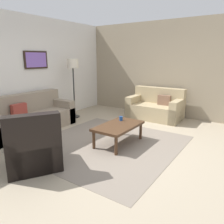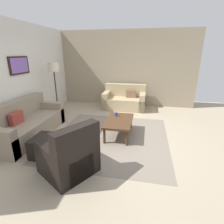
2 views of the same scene
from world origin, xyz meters
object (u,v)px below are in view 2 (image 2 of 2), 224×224
Objects in this scene: ottoman at (47,146)px; framed_artwork at (19,65)px; couch_main at (25,125)px; coffee_table at (119,122)px; armchair_leather at (70,158)px; lamp_standing at (54,73)px; cup at (116,114)px; couch_loveseat at (125,100)px.

ottoman is 0.79× the size of framed_artwork.
couch_main is 1.24m from ottoman.
coffee_table is (1.19, -1.28, 0.16)m from ottoman.
lamp_standing reaches higher than armchair_leather.
armchair_leather is 1.97× the size of ottoman.
lamp_standing is at bearing 70.80° from cup.
framed_artwork is (-0.85, 0.50, 0.27)m from lamp_standing.
coffee_table is at bearing -78.05° from couch_main.
armchair_leather is (-3.92, 0.42, 0.01)m from couch_loveseat.
armchair_leather is at bearing 173.94° from couch_loveseat.
lamp_standing is (2.21, 0.93, 1.21)m from ottoman.
couch_loveseat is at bearing -37.57° from couch_main.
couch_main and couch_loveseat have the same top height.
couch_main is 1.95× the size of armchair_leather.
cup is at bearing -70.25° from couch_main.
couch_loveseat reaches higher than coffee_table.
armchair_leather is at bearing -130.07° from framed_artwork.
cup is at bearing -13.17° from armchair_leather.
coffee_table is at bearing -156.58° from cup.
armchair_leather reaches higher than couch_loveseat.
lamp_standing is at bearing 31.68° from armchair_leather.
couch_main is at bearing -148.50° from framed_artwork.
framed_artwork is at bearing 129.98° from couch_loveseat.
armchair_leather is at bearing -121.68° from ottoman.
ottoman is at bearing 142.13° from cup.
cup is (1.92, -0.45, 0.15)m from armchair_leather.
lamp_standing reaches higher than couch_main.
couch_loveseat is 16.63× the size of cup.
framed_artwork is at bearing 92.84° from cup.
lamp_standing is (-1.28, 2.05, 1.11)m from couch_loveseat.
couch_loveseat is 3.60m from framed_artwork.
couch_loveseat is 1.38× the size of armchair_leather.
couch_loveseat is 0.89× the size of lamp_standing.
couch_loveseat is 3.66m from ottoman.
armchair_leather is 0.64× the size of lamp_standing.
cup is (0.29, 0.13, 0.10)m from coffee_table.
couch_loveseat is 1.38× the size of coffee_table.
ottoman is 1.90m from cup.
ottoman is at bearing -133.60° from framed_artwork.
cup is 2.86m from framed_artwork.
armchair_leather is (-1.14, -1.73, 0.01)m from couch_main.
lamp_standing is (1.50, -0.10, 1.11)m from couch_main.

